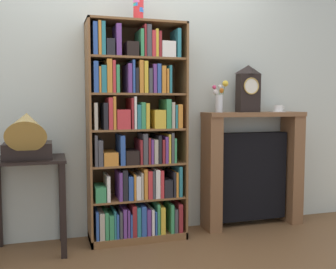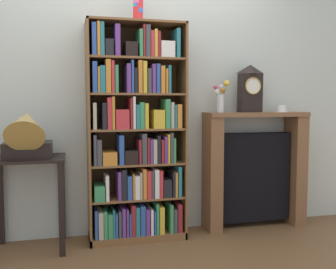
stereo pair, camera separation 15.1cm
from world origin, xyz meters
name	(u,v)px [view 1 (the left image)]	position (x,y,z in m)	size (l,w,h in m)	color
ground_plane	(140,243)	(0.00, 0.00, -0.01)	(7.43, 6.40, 0.02)	brown
wall_back	(146,86)	(0.13, 0.30, 1.32)	(4.43, 0.08, 2.63)	beige
bookshelf	(136,140)	(0.00, 0.08, 0.86)	(0.82, 0.33, 1.83)	brown
cup_stack	(138,4)	(0.02, 0.08, 1.98)	(0.09, 0.09, 0.29)	pink
side_table_left	(29,183)	(-0.87, 0.03, 0.55)	(0.56, 0.46, 0.74)	black
gramophone	(27,134)	(-0.87, -0.04, 0.94)	(0.36, 0.46, 0.47)	black
fireplace_mantel	(252,170)	(1.13, 0.14, 0.53)	(0.97, 0.27, 1.08)	brown
mantel_clock	(248,89)	(1.06, 0.12, 1.30)	(0.20, 0.12, 0.43)	black
flower_vase	(220,98)	(0.78, 0.13, 1.22)	(0.12, 0.12, 0.29)	silver
teacup_with_saucer	(278,109)	(1.39, 0.12, 1.11)	(0.15, 0.15, 0.07)	white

